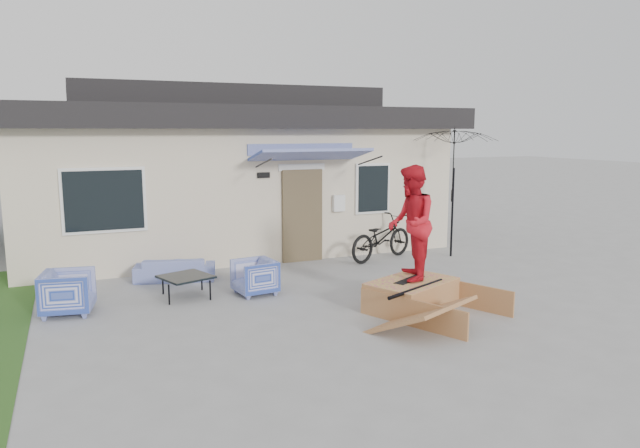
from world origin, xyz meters
name	(u,v)px	position (x,y,z in m)	size (l,w,h in m)	color
ground	(348,326)	(0.00, 0.00, 0.00)	(90.00, 90.00, 0.00)	gray
house	(221,168)	(0.00, 7.99, 1.94)	(10.80, 8.49, 4.10)	beige
loveseat	(175,265)	(-1.97, 3.87, 0.31)	(1.56, 0.46, 0.61)	#1E399E
armchair_left	(68,290)	(-3.94, 2.34, 0.40)	(0.77, 0.72, 0.79)	#1E399E
armchair_right	(255,275)	(-0.81, 2.25, 0.36)	(0.70, 0.65, 0.72)	#1E399E
coffee_table	(186,286)	(-1.99, 2.56, 0.20)	(0.80, 0.80, 0.39)	black
bicycle	(381,233)	(2.74, 3.91, 0.63)	(0.69, 1.98, 1.26)	black
patio_umbrella	(453,183)	(4.45, 3.56, 1.75)	(2.43, 2.34, 2.20)	black
skate_ramp	(412,295)	(1.35, 0.35, 0.24)	(1.46, 1.95, 0.49)	#9F683B
skateboard	(410,279)	(1.33, 0.39, 0.51)	(0.74, 0.18, 0.05)	black
skater	(411,221)	(1.33, 0.39, 1.49)	(0.93, 0.72, 1.91)	red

